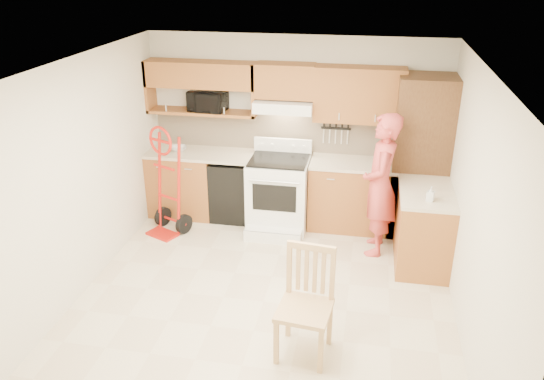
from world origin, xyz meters
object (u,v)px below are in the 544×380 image
(person, at_px, (380,185))
(dining_chair, at_px, (304,306))
(microwave, at_px, (208,101))
(hand_truck, at_px, (164,187))
(range, at_px, (278,189))

(person, distance_m, dining_chair, 2.20)
(microwave, xyz_separation_m, hand_truck, (-0.40, -0.77, -0.96))
(person, xyz_separation_m, dining_chair, (-0.64, -2.07, -0.36))
(dining_chair, bearing_deg, microwave, 127.55)
(person, bearing_deg, dining_chair, -16.06)
(microwave, bearing_deg, person, -12.05)
(range, height_order, dining_chair, range)
(person, relative_size, hand_truck, 1.33)
(dining_chair, bearing_deg, person, 79.27)
(microwave, height_order, range, microwave)
(hand_truck, distance_m, dining_chair, 2.93)
(microwave, distance_m, dining_chair, 3.46)
(hand_truck, height_order, dining_chair, hand_truck)
(person, bearing_deg, microwave, -106.39)
(range, relative_size, person, 0.65)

